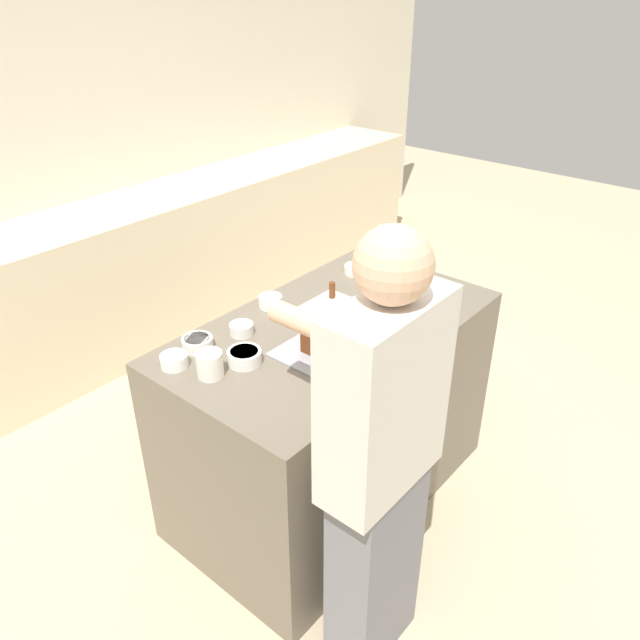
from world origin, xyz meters
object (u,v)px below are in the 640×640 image
gingerbread_house (328,325)px  candy_bowl_far_left (174,360)px  baking_tray (328,349)px  candy_bowl_center_rear (197,342)px  person (379,466)px  candy_bowl_behind_tray (270,301)px  candy_bowl_far_right (244,356)px  decorative_tree (378,260)px  candy_bowl_front_corner (357,269)px  candy_bowl_beside_tree (241,328)px  mug (210,364)px

gingerbread_house → candy_bowl_far_left: bearing=141.5°
candy_bowl_far_left → baking_tray: bearing=-38.6°
candy_bowl_far_left → candy_bowl_center_rear: bearing=13.0°
baking_tray → person: (-0.35, -0.50, -0.07)m
candy_bowl_behind_tray → candy_bowl_far_right: bearing=-148.4°
decorative_tree → candy_bowl_far_right: bearing=174.7°
candy_bowl_front_corner → candy_bowl_behind_tray: (-0.53, 0.08, 0.01)m
candy_bowl_beside_tree → candy_bowl_far_right: candy_bowl_far_right is taller
candy_bowl_front_corner → person: bearing=-139.5°
candy_bowl_center_rear → candy_bowl_far_right: bearing=-77.8°
candy_bowl_far_right → mug: (-0.14, 0.03, 0.02)m
candy_bowl_beside_tree → gingerbread_house: bearing=-68.9°
baking_tray → gingerbread_house: 0.11m
candy_bowl_front_corner → person: (-0.99, -0.85, -0.09)m
baking_tray → decorative_tree: 0.53m
candy_bowl_front_corner → candy_bowl_far_right: size_ratio=0.92×
candy_bowl_far_left → decorative_tree: bearing=-15.2°
candy_bowl_far_right → mug: bearing=166.4°
candy_bowl_center_rear → mug: size_ratio=1.24×
baking_tray → mug: size_ratio=3.86×
candy_bowl_beside_tree → candy_bowl_far_left: bearing=176.5°
candy_bowl_front_corner → person: size_ratio=0.07×
decorative_tree → candy_bowl_behind_tray: (-0.37, 0.31, -0.16)m
candy_bowl_front_corner → person: 1.31m
baking_tray → candy_bowl_far_left: 0.60m
candy_bowl_center_rear → candy_bowl_behind_tray: (0.44, 0.02, 0.00)m
candy_bowl_beside_tree → mug: mug is taller
decorative_tree → candy_bowl_front_corner: 0.33m
candy_bowl_beside_tree → decorative_tree: bearing=-21.0°
decorative_tree → candy_bowl_behind_tray: size_ratio=3.59×
candy_bowl_beside_tree → candy_bowl_far_right: (-0.14, -0.17, 0.00)m
gingerbread_house → decorative_tree: size_ratio=0.70×
decorative_tree → candy_bowl_center_rear: (-0.81, 0.29, -0.16)m
person → candy_bowl_center_rear: bearing=88.5°
candy_bowl_beside_tree → mug: 0.32m
candy_bowl_far_left → person: person is taller
candy_bowl_far_left → candy_bowl_far_right: candy_bowl_far_right is taller
candy_bowl_far_left → candy_bowl_far_right: 0.27m
candy_bowl_far_left → candy_bowl_beside_tree: candy_bowl_far_left is taller
decorative_tree → candy_bowl_far_right: decorative_tree is taller
gingerbread_house → decorative_tree: (0.48, 0.11, 0.08)m
candy_bowl_far_left → candy_bowl_front_corner: size_ratio=0.86×
gingerbread_house → candy_bowl_beside_tree: (-0.14, 0.35, -0.09)m
candy_bowl_far_left → candy_bowl_beside_tree: (0.33, -0.02, -0.00)m
person → decorative_tree: bearing=36.4°
baking_tray → gingerbread_house: gingerbread_house is taller
baking_tray → mug: mug is taller
person → candy_bowl_beside_tree: bearing=75.9°
decorative_tree → candy_bowl_center_rear: bearing=160.2°
decorative_tree → candy_bowl_far_left: size_ratio=3.60×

